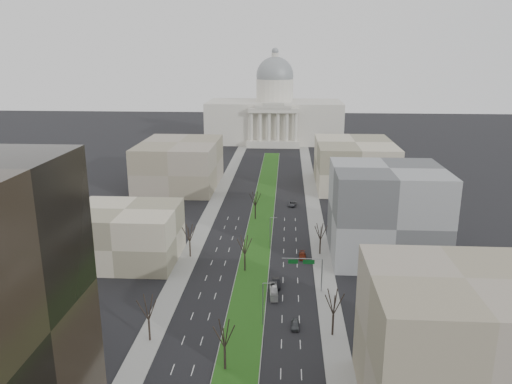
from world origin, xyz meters
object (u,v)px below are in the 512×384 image
at_px(car_black, 276,283).
at_px(car_red, 302,256).
at_px(car_grey_near, 295,325).
at_px(box_van, 274,292).
at_px(car_grey_far, 292,204).

xyz_separation_m(car_black, car_red, (6.54, 16.94, -0.15)).
xyz_separation_m(car_grey_near, car_black, (-4.19, 17.82, 0.13)).
bearing_deg(box_van, car_grey_far, 82.04).
bearing_deg(car_grey_near, car_red, 87.85).
bearing_deg(car_grey_far, car_red, -79.76).
bearing_deg(car_red, car_grey_near, -94.10).
relative_size(car_grey_near, car_grey_far, 0.76).
bearing_deg(car_red, car_black, -111.33).
bearing_deg(car_grey_far, box_van, -86.51).
bearing_deg(car_red, car_grey_far, 92.62).
height_order(car_grey_near, car_grey_far, car_grey_far).
height_order(car_grey_near, car_red, car_grey_near).
xyz_separation_m(car_black, box_van, (-0.42, -4.75, 0.17)).
relative_size(car_black, box_van, 0.70).
distance_m(car_grey_near, car_red, 34.84).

